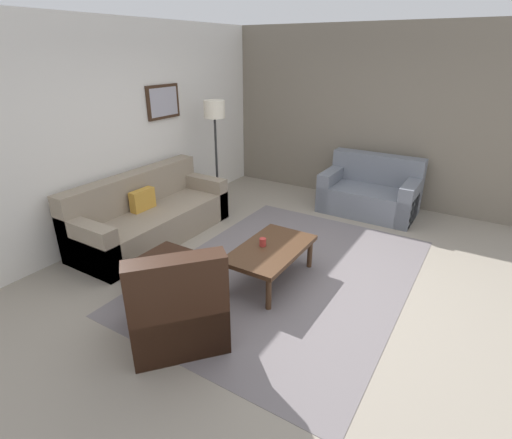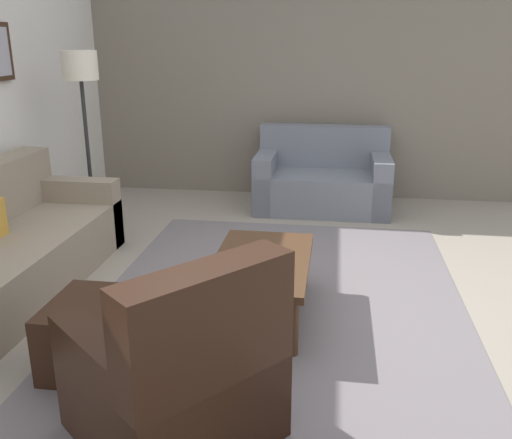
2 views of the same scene
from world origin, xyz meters
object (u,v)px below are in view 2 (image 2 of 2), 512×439
ottoman (101,334)px  cup (247,253)px  coffee_table (261,266)px  lamp_standing (82,85)px  armchair_leather (181,383)px  couch_loveseat (322,181)px

ottoman → cup: cup is taller
ottoman → coffee_table: coffee_table is taller
ottoman → lamp_standing: size_ratio=0.33×
armchair_leather → coffee_table: armchair_leather is taller
coffee_table → cup: cup is taller
couch_loveseat → lamp_standing: (-1.15, 2.19, 1.11)m
couch_loveseat → coffee_table: (-2.65, 0.33, 0.06)m
couch_loveseat → cup: 2.71m
armchair_leather → cup: 1.30m
couch_loveseat → ottoman: bearing=161.3°
ottoman → cup: 1.07m
coffee_table → lamp_standing: lamp_standing is taller
couch_loveseat → armchair_leather: (-3.95, 0.53, 0.01)m
couch_loveseat → lamp_standing: size_ratio=0.84×
couch_loveseat → lamp_standing: bearing=117.7°
ottoman → cup: bearing=-44.6°
couch_loveseat → armchair_leather: 3.99m
couch_loveseat → ottoman: size_ratio=2.57×
couch_loveseat → lamp_standing: lamp_standing is taller
coffee_table → cup: (-0.02, 0.09, 0.10)m
couch_loveseat → ottoman: 3.60m
cup → lamp_standing: 2.52m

